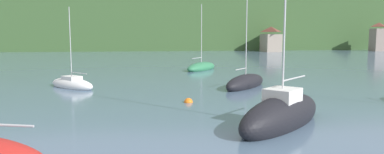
% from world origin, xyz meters
% --- Properties ---
extents(wooded_hillside, '(352.00, 45.61, 45.42)m').
position_xyz_m(wooded_hillside, '(13.29, 125.97, 8.75)').
color(wooded_hillside, '#38562D').
rests_on(wooded_hillside, ground_plane).
extents(shore_building_westcentral, '(3.94, 6.22, 6.16)m').
position_xyz_m(shore_building_westcentral, '(27.92, 94.83, 2.99)').
color(shore_building_westcentral, gray).
rests_on(shore_building_westcentral, ground_plane).
extents(shore_building_central, '(3.38, 3.19, 7.22)m').
position_xyz_m(shore_building_central, '(55.85, 93.39, 3.51)').
color(shore_building_central, gray).
rests_on(shore_building_central, ground_plane).
extents(sailboat_mid_1, '(4.79, 4.84, 7.00)m').
position_xyz_m(sailboat_mid_1, '(-9.64, 38.65, 0.30)').
color(sailboat_mid_1, white).
rests_on(sailboat_mid_1, ground_plane).
extents(sailboat_near_3, '(6.84, 6.67, 11.42)m').
position_xyz_m(sailboat_near_3, '(3.01, 24.20, 0.54)').
color(sailboat_near_3, black).
rests_on(sailboat_near_3, ground_plane).
extents(sailboat_far_8, '(5.36, 6.31, 8.41)m').
position_xyz_m(sailboat_far_8, '(3.50, 51.98, 0.31)').
color(sailboat_far_8, '#2D754C').
rests_on(sailboat_far_8, ground_plane).
extents(sailboat_mid_9, '(5.52, 6.10, 8.39)m').
position_xyz_m(sailboat_mid_9, '(4.86, 37.03, 0.35)').
color(sailboat_mid_9, black).
rests_on(sailboat_mid_9, ground_plane).
extents(mooring_buoy_far, '(0.59, 0.59, 0.59)m').
position_xyz_m(mooring_buoy_far, '(-0.80, 30.86, 0.00)').
color(mooring_buoy_far, orange).
rests_on(mooring_buoy_far, ground_plane).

